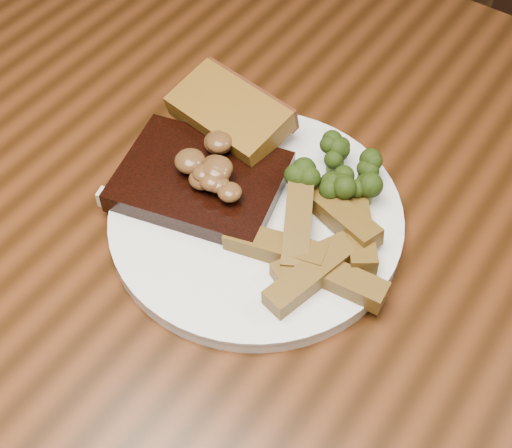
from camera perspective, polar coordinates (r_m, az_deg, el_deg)
The scene contains 8 objects.
dining_table at distance 0.75m, azimuth -0.26°, elevation -4.41°, with size 1.60×0.90×0.75m.
plate at distance 0.67m, azimuth 0.00°, elevation 0.40°, with size 0.28×0.28×0.01m, color white.
steak at distance 0.68m, azimuth -4.48°, elevation 3.43°, with size 0.15×0.12×0.02m, color black.
steak_bone at distance 0.66m, azimuth -7.24°, elevation 0.45°, with size 0.14×0.01×0.02m, color beige.
mushroom_pile at distance 0.66m, azimuth -3.62°, elevation 4.44°, with size 0.08×0.08×0.03m, color brown, non-canonical shape.
garlic_bread at distance 0.73m, azimuth -2.11°, elevation 7.68°, with size 0.12×0.06×0.03m, color #885E18.
potato_wedges at distance 0.64m, azimuth 5.07°, elevation -0.48°, with size 0.12×0.12×0.02m, color brown, non-canonical shape.
broccoli_cluster at distance 0.67m, azimuth 6.49°, elevation 3.28°, with size 0.06×0.06×0.04m, color #21320B, non-canonical shape.
Camera 1 is at (0.24, -0.34, 1.28)m, focal length 50.00 mm.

